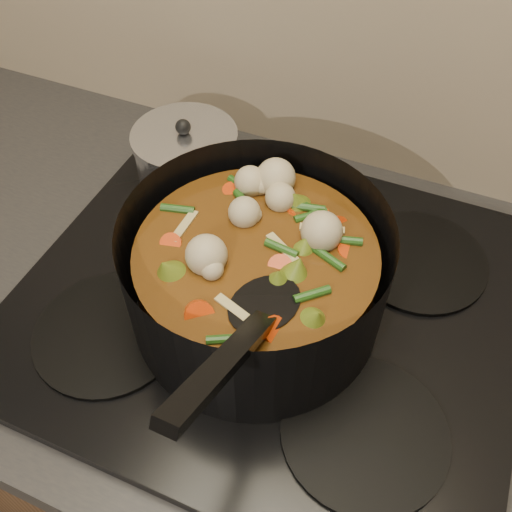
% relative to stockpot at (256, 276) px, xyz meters
% --- Properties ---
extents(counter, '(2.64, 0.64, 0.91)m').
position_rel_stockpot_xyz_m(counter, '(0.01, 0.03, -0.54)').
color(counter, brown).
rests_on(counter, ground).
extents(stovetop, '(0.62, 0.54, 0.03)m').
position_rel_stockpot_xyz_m(stovetop, '(0.01, 0.03, -0.08)').
color(stovetop, black).
rests_on(stovetop, counter).
extents(stockpot, '(0.36, 0.44, 0.22)m').
position_rel_stockpot_xyz_m(stockpot, '(0.00, 0.00, 0.00)').
color(stockpot, black).
rests_on(stockpot, stovetop).
extents(saucepan, '(0.15, 0.15, 0.12)m').
position_rel_stockpot_xyz_m(saucepan, '(-0.18, 0.17, -0.02)').
color(saucepan, silver).
rests_on(saucepan, stovetop).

